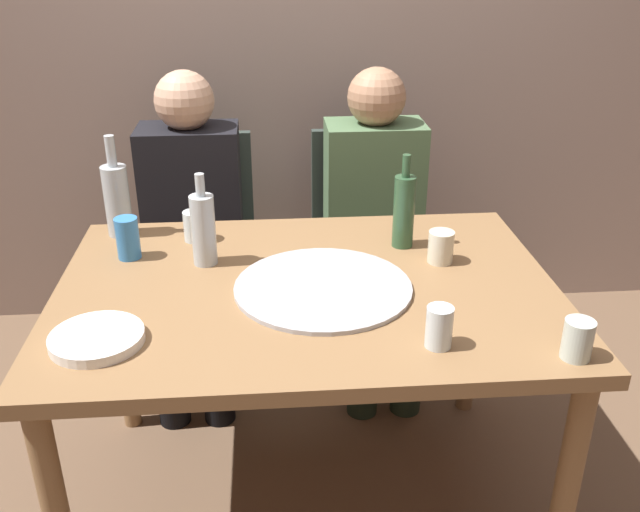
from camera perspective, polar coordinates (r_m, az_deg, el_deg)
ground_plane at (r=2.30m, az=-0.93°, el=-19.08°), size 8.00×8.00×0.00m
back_wall at (r=2.94m, az=-2.85°, el=19.26°), size 6.00×0.10×2.60m
dining_table at (r=1.90m, az=-1.07°, el=-4.61°), size 1.33×0.94×0.75m
pizza_tray at (r=1.83m, az=0.25°, el=-2.58°), size 0.47×0.47×0.01m
wine_bottle at (r=2.05m, az=6.89°, el=3.76°), size 0.06×0.06×0.28m
beer_bottle at (r=1.96m, az=-9.54°, el=2.26°), size 0.07×0.07×0.27m
water_bottle at (r=2.21m, az=-16.31°, el=4.58°), size 0.08×0.08×0.31m
tumbler_near at (r=1.99m, az=9.87°, el=0.74°), size 0.07×0.07×0.09m
tumbler_far at (r=1.64m, az=20.37°, el=-6.43°), size 0.07×0.07×0.09m
wine_glass at (r=2.14m, az=-10.26°, el=2.43°), size 0.07×0.07×0.09m
short_glass at (r=1.60m, az=9.74°, el=-5.75°), size 0.06×0.06×0.10m
soda_can at (r=2.06m, az=-15.48°, el=1.42°), size 0.07×0.07×0.12m
plate_stack at (r=1.68m, az=-17.82°, el=-6.45°), size 0.22×0.22×0.02m
chair_left at (r=2.75m, az=-10.01°, el=1.46°), size 0.44×0.44×0.90m
chair_right at (r=2.77m, az=4.07°, el=1.93°), size 0.44×0.44×0.90m
guest_in_sweater at (r=2.56m, az=-10.48°, el=2.70°), size 0.36×0.56×1.17m
guest_in_beanie at (r=2.58m, az=4.64°, el=3.20°), size 0.36×0.56×1.17m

